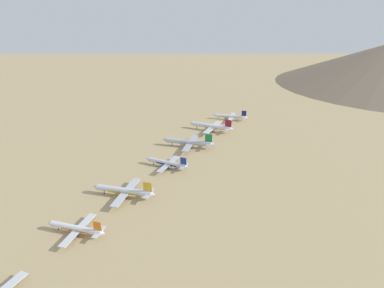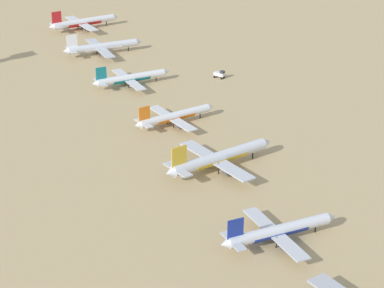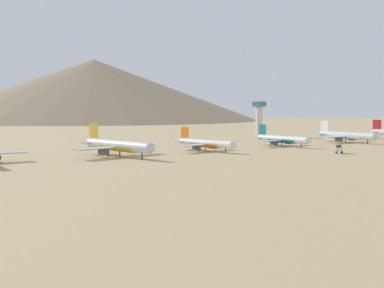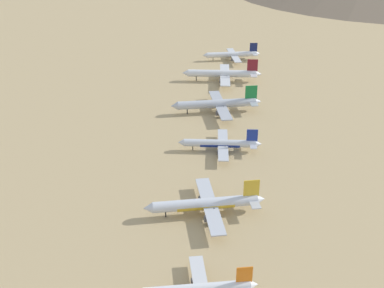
% 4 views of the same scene
% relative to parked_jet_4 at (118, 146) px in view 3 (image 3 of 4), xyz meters
% --- Properties ---
extents(ground_plane, '(2347.94, 2347.94, 0.00)m').
position_rel_parked_jet_4_xyz_m(ground_plane, '(-1.77, -1.23, -4.58)').
color(ground_plane, tan).
extents(parked_jet_4, '(47.67, 38.70, 13.75)m').
position_rel_parked_jet_4_xyz_m(parked_jet_4, '(0.00, 0.00, 0.00)').
color(parked_jet_4, silver).
rests_on(parked_jet_4, ground).
extents(parked_jet_5, '(38.49, 31.19, 11.12)m').
position_rel_parked_jet_4_xyz_m(parked_jet_5, '(7.89, 43.92, -0.87)').
color(parked_jet_5, silver).
rests_on(parked_jet_5, ground).
extents(parked_jet_6, '(39.22, 31.95, 11.31)m').
position_rel_parked_jet_4_xyz_m(parked_jet_6, '(14.95, 94.74, -0.81)').
color(parked_jet_6, silver).
rests_on(parked_jet_6, ground).
extents(parked_jet_7, '(43.49, 35.53, 12.56)m').
position_rel_parked_jet_4_xyz_m(parked_jet_7, '(25.06, 144.53, -0.40)').
color(parked_jet_7, silver).
rests_on(parked_jet_7, ground).
extents(service_truck, '(4.43, 5.69, 3.90)m').
position_rel_parked_jet_4_xyz_m(service_truck, '(56.16, 80.82, -2.50)').
color(service_truck, silver).
rests_on(service_truck, ground).
extents(control_tower, '(7.20, 7.20, 25.30)m').
position_rel_parked_jet_4_xyz_m(control_tower, '(-50.62, 157.52, 9.71)').
color(control_tower, beige).
rests_on(control_tower, ground).
extents(desert_hill_2, '(577.70, 577.70, 106.90)m').
position_rel_parked_jet_4_xyz_m(desert_hill_2, '(-556.63, 327.40, 48.88)').
color(desert_hill_2, '#847056').
rests_on(desert_hill_2, ground).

